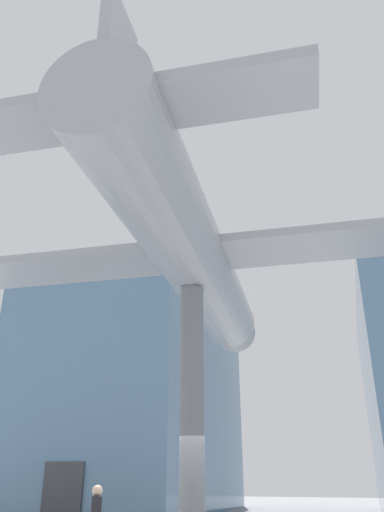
% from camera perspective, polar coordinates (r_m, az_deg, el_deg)
% --- Properties ---
extents(glass_pavilion_left, '(8.92, 14.77, 11.02)m').
position_cam_1_polar(glass_pavilion_left, '(29.81, -6.26, -17.02)').
color(glass_pavilion_left, slate).
rests_on(glass_pavilion_left, ground_plane).
extents(support_pylon_central, '(0.51, 0.51, 5.64)m').
position_cam_1_polar(support_pylon_central, '(10.62, -0.00, -18.19)').
color(support_pylon_central, slate).
rests_on(support_pylon_central, ground_plane).
extents(suspended_airplane, '(17.95, 13.13, 2.87)m').
position_cam_1_polar(suspended_airplane, '(11.77, 0.26, -0.39)').
color(suspended_airplane, '#93999E').
rests_on(suspended_airplane, support_pylon_central).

